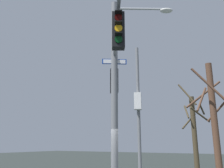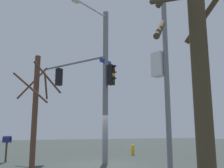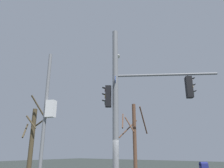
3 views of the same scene
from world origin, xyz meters
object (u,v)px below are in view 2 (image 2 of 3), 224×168
(bare_tree_across_street, at_px, (199,69))
(bare_tree_behind_pole, at_px, (35,107))
(fire_hydrant, at_px, (133,150))
(mailbox, at_px, (7,141))

(bare_tree_across_street, bearing_deg, bare_tree_behind_pole, -164.03)
(fire_hydrant, distance_m, mailbox, 8.45)
(bare_tree_behind_pole, bearing_deg, fire_hydrant, 123.16)
(bare_tree_behind_pole, xyz_separation_m, bare_tree_across_street, (7.72, 2.21, 0.17))
(mailbox, relative_size, bare_tree_across_street, 0.23)
(bare_tree_behind_pole, bearing_deg, mailbox, -166.03)
(mailbox, bearing_deg, bare_tree_behind_pole, -124.12)
(fire_hydrant, relative_size, bare_tree_behind_pole, 0.14)
(fire_hydrant, height_order, mailbox, mailbox)
(fire_hydrant, height_order, bare_tree_behind_pole, bare_tree_behind_pole)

